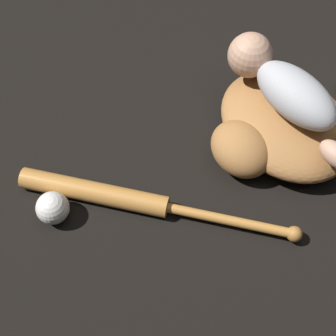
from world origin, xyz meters
The scene contains 5 objects.
ground_plane centered at (0.00, 0.00, 0.00)m, with size 6.00×6.00×0.00m, color black.
baseball_glove centered at (0.02, 0.07, 0.05)m, with size 0.40×0.39×0.10m.
baby_figure centered at (0.05, 0.06, 0.15)m, with size 0.38×0.22×0.10m.
baseball_bat centered at (-0.05, 0.46, 0.02)m, with size 0.32×0.55×0.05m.
baseball centered at (-0.04, 0.60, 0.04)m, with size 0.07×0.07×0.07m.
Camera 1 is at (-0.54, 0.49, 0.91)m, focal length 50.00 mm.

